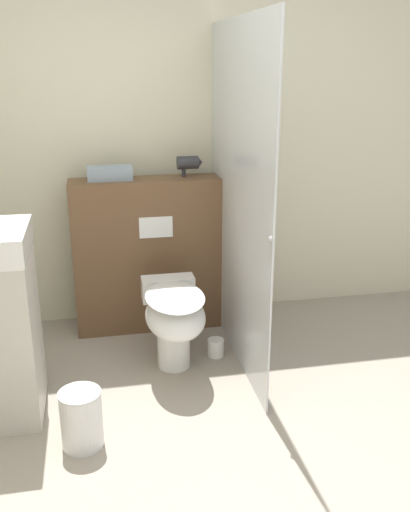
{
  "coord_description": "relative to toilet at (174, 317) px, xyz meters",
  "views": [
    {
      "loc": [
        -0.49,
        -2.02,
        1.8
      ],
      "look_at": [
        0.14,
        1.15,
        0.69
      ],
      "focal_mm": 40.0,
      "sensor_mm": 36.0,
      "label": 1
    }
  ],
  "objects": [
    {
      "name": "partition_panel",
      "position": [
        -0.04,
        0.64,
        0.18
      ],
      "size": [
        1.1,
        0.26,
        1.06
      ],
      "color": "brown",
      "rests_on": "ground_plane"
    },
    {
      "name": "spare_toilet_roll",
      "position": [
        0.28,
        0.11,
        -0.29
      ],
      "size": [
        0.11,
        0.11,
        0.11
      ],
      "color": "white",
      "rests_on": "ground_plane"
    },
    {
      "name": "hair_drier",
      "position": [
        0.21,
        0.67,
        0.8
      ],
      "size": [
        0.17,
        0.09,
        0.14
      ],
      "color": "#2D2D33",
      "rests_on": "partition_panel"
    },
    {
      "name": "toilet",
      "position": [
        0.0,
        0.0,
        0.0
      ],
      "size": [
        0.35,
        0.64,
        0.52
      ],
      "color": "white",
      "rests_on": "ground_plane"
    },
    {
      "name": "ground_plane",
      "position": [
        0.07,
        -1.06,
        -0.35
      ],
      "size": [
        12.0,
        12.0,
        0.0
      ],
      "primitive_type": "plane",
      "color": "#9E9384"
    },
    {
      "name": "folded_towel",
      "position": [
        -0.31,
        0.66,
        0.76
      ],
      "size": [
        0.29,
        0.13,
        0.09
      ],
      "color": "#8C9EAD",
      "rests_on": "partition_panel"
    },
    {
      "name": "shower_glass",
      "position": [
        0.41,
        0.14,
        0.67
      ],
      "size": [
        0.04,
        1.43,
        2.04
      ],
      "color": "silver",
      "rests_on": "ground_plane"
    },
    {
      "name": "wall_back",
      "position": [
        0.07,
        0.89,
        0.9
      ],
      "size": [
        8.0,
        0.06,
        2.5
      ],
      "color": "beige",
      "rests_on": "ground_plane"
    },
    {
      "name": "waste_bin",
      "position": [
        -0.55,
        -0.64,
        -0.2
      ],
      "size": [
        0.21,
        0.21,
        0.3
      ],
      "color": "silver",
      "rests_on": "ground_plane"
    }
  ]
}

